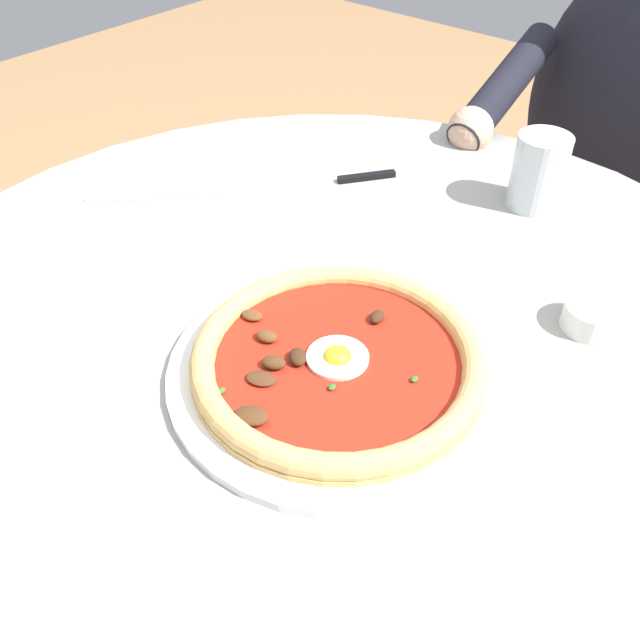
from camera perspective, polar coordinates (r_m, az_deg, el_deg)
The scene contains 9 objects.
ground_plane at distance 1.34m, azimuth 0.62°, elevation -25.00°, with size 6.00×6.00×0.02m, color #9E754C.
dining_table at distance 0.83m, azimuth 0.91°, elevation -7.55°, with size 1.06×1.06×0.73m.
pizza_on_plate at distance 0.67m, azimuth 1.45°, elevation -3.50°, with size 0.33×0.33×0.03m.
water_glass at distance 0.95m, azimuth 17.61°, elevation 11.39°, with size 0.07×0.07×0.10m.
steak_knife at distance 1.00m, azimuth 5.47°, elevation 11.89°, with size 0.17×0.13×0.01m.
ramekin_capers at distance 0.77m, azimuth 21.63°, elevation 0.34°, with size 0.06×0.06×0.03m.
fork_utensil at distance 0.97m, azimuth -13.79°, elevation 9.78°, with size 0.13×0.14×0.00m.
diner_person at distance 1.42m, azimuth 22.61°, elevation 7.88°, with size 0.49×0.41×1.15m.
cafe_chair_diner at distance 1.54m, azimuth 24.96°, elevation 9.72°, with size 0.42×0.42×0.87m.
Camera 1 is at (0.44, 0.35, 1.21)m, focal length 38.63 mm.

